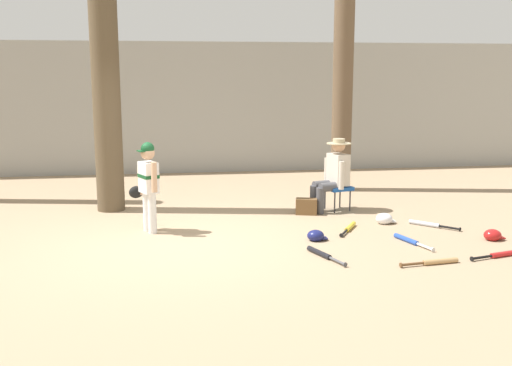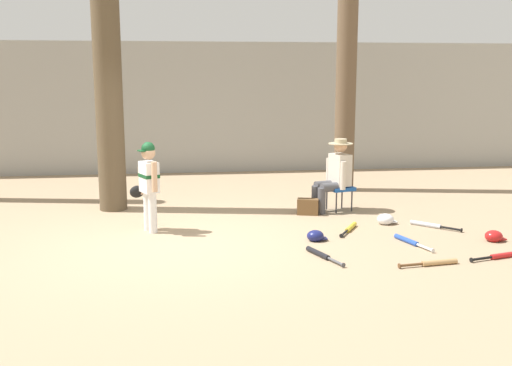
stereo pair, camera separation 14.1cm
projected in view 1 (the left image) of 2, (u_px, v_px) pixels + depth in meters
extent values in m
plane|color=#9E8466|center=(180.00, 244.00, 8.01)|extent=(60.00, 60.00, 0.00)
cube|color=#9E9E99|center=(174.00, 108.00, 13.61)|extent=(18.00, 0.36, 2.95)
cylinder|color=brown|center=(104.00, 50.00, 9.55)|extent=(0.45, 0.45, 5.25)
cone|color=brown|center=(112.00, 210.00, 10.02)|extent=(0.65, 0.65, 0.27)
cylinder|color=brown|center=(343.00, 55.00, 11.29)|extent=(0.39, 0.39, 5.18)
cone|color=brown|center=(340.00, 190.00, 11.76)|extent=(0.52, 0.52, 0.23)
cylinder|color=white|center=(152.00, 213.00, 8.50)|extent=(0.12, 0.12, 0.58)
cylinder|color=white|center=(147.00, 211.00, 8.65)|extent=(0.12, 0.12, 0.58)
cube|color=white|center=(149.00, 177.00, 8.48)|extent=(0.31, 0.36, 0.44)
cube|color=#144723|center=(148.00, 176.00, 8.48)|extent=(0.32, 0.37, 0.05)
sphere|color=tan|center=(148.00, 153.00, 8.42)|extent=(0.20, 0.20, 0.20)
sphere|color=#144723|center=(148.00, 149.00, 8.41)|extent=(0.19, 0.19, 0.19)
cube|color=#144723|center=(142.00, 151.00, 8.36)|extent=(0.15, 0.17, 0.02)
cylinder|color=tan|center=(154.00, 177.00, 8.27)|extent=(0.11, 0.11, 0.42)
cylinder|color=tan|center=(140.00, 181.00, 8.65)|extent=(0.11, 0.11, 0.40)
ellipsoid|color=black|center=(136.00, 192.00, 8.66)|extent=(0.25, 0.20, 0.18)
cube|color=#194C9E|center=(338.00, 188.00, 9.93)|extent=(0.50, 0.50, 0.06)
cylinder|color=#333338|center=(335.00, 201.00, 9.77)|extent=(0.02, 0.02, 0.38)
cylinder|color=#333338|center=(325.00, 198.00, 10.03)|extent=(0.02, 0.02, 0.38)
cylinder|color=#333338|center=(350.00, 200.00, 9.90)|extent=(0.02, 0.02, 0.38)
cylinder|color=#333338|center=(340.00, 196.00, 10.16)|extent=(0.02, 0.02, 0.38)
cylinder|color=#47474C|center=(320.00, 201.00, 9.70)|extent=(0.13, 0.13, 0.43)
cylinder|color=#47474C|center=(314.00, 198.00, 9.88)|extent=(0.13, 0.13, 0.43)
cylinder|color=#47474C|center=(331.00, 187.00, 9.75)|extent=(0.43, 0.26, 0.15)
cylinder|color=#47474C|center=(324.00, 185.00, 9.93)|extent=(0.43, 0.26, 0.15)
cube|color=beige|center=(338.00, 169.00, 9.87)|extent=(0.34, 0.42, 0.52)
cylinder|color=beige|center=(341.00, 175.00, 9.66)|extent=(0.11, 0.11, 0.46)
cylinder|color=beige|center=(327.00, 171.00, 10.05)|extent=(0.11, 0.11, 0.46)
sphere|color=tan|center=(339.00, 145.00, 9.80)|extent=(0.22, 0.22, 0.22)
cylinder|color=tan|center=(339.00, 143.00, 9.80)|extent=(0.40, 0.40, 0.02)
cylinder|color=tan|center=(339.00, 141.00, 9.79)|extent=(0.20, 0.20, 0.09)
cube|color=brown|center=(306.00, 206.00, 9.67)|extent=(0.38, 0.27, 0.26)
cylinder|color=yellow|center=(350.00, 227.00, 8.78)|extent=(0.28, 0.41, 0.07)
cylinder|color=black|center=(344.00, 233.00, 8.45)|extent=(0.18, 0.27, 0.03)
cylinder|color=black|center=(341.00, 235.00, 8.31)|extent=(0.06, 0.04, 0.06)
cylinder|color=red|center=(506.00, 254.00, 7.47)|extent=(0.47, 0.18, 0.07)
cylinder|color=black|center=(482.00, 257.00, 7.32)|extent=(0.31, 0.11, 0.03)
cylinder|color=black|center=(472.00, 259.00, 7.26)|extent=(0.03, 0.06, 0.06)
cylinder|color=#B7BCC6|center=(424.00, 224.00, 8.96)|extent=(0.37, 0.38, 0.07)
cylinder|color=black|center=(450.00, 228.00, 8.73)|extent=(0.24, 0.24, 0.03)
cylinder|color=black|center=(460.00, 229.00, 8.64)|extent=(0.05, 0.05, 0.06)
cylinder|color=black|center=(319.00, 253.00, 7.51)|extent=(0.22, 0.46, 0.07)
cylinder|color=#4C4C51|center=(337.00, 261.00, 7.18)|extent=(0.14, 0.30, 0.03)
cylinder|color=#4C4C51|center=(345.00, 265.00, 7.04)|extent=(0.06, 0.03, 0.06)
cylinder|color=tan|center=(440.00, 261.00, 7.17)|extent=(0.46, 0.12, 0.07)
cylinder|color=brown|center=(412.00, 264.00, 7.07)|extent=(0.30, 0.07, 0.03)
cylinder|color=brown|center=(401.00, 265.00, 7.03)|extent=(0.02, 0.06, 0.06)
cylinder|color=#2347AD|center=(406.00, 239.00, 8.12)|extent=(0.19, 0.46, 0.07)
cylinder|color=silver|center=(425.00, 247.00, 7.78)|extent=(0.12, 0.30, 0.03)
cylinder|color=silver|center=(433.00, 250.00, 7.64)|extent=(0.06, 0.03, 0.06)
ellipsoid|color=navy|center=(316.00, 236.00, 8.16)|extent=(0.23, 0.21, 0.16)
cube|color=navy|center=(324.00, 238.00, 8.19)|extent=(0.10, 0.12, 0.02)
ellipsoid|color=#A81919|center=(492.00, 235.00, 8.18)|extent=(0.24, 0.22, 0.16)
cube|color=#A81919|center=(500.00, 237.00, 8.21)|extent=(0.10, 0.12, 0.02)
ellipsoid|color=silver|center=(384.00, 219.00, 9.09)|extent=(0.26, 0.23, 0.17)
cube|color=silver|center=(392.00, 221.00, 9.11)|extent=(0.10, 0.13, 0.02)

